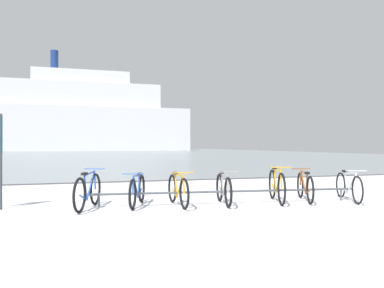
{
  "coord_description": "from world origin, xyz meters",
  "views": [
    {
      "loc": [
        -2.14,
        -3.97,
        1.33
      ],
      "look_at": [
        1.23,
        7.16,
        1.36
      ],
      "focal_mm": 36.05,
      "sensor_mm": 36.0,
      "label": 1
    }
  ],
  "objects_px": {
    "bicycle_6": "(349,186)",
    "bicycle_1": "(137,190)",
    "bicycle_2": "(178,190)",
    "ferry_ship": "(85,118)",
    "bicycle_3": "(224,189)",
    "bicycle_4": "(277,186)",
    "bicycle_0": "(88,191)",
    "bicycle_5": "(305,187)"
  },
  "relations": [
    {
      "from": "bicycle_4",
      "to": "bicycle_5",
      "type": "distance_m",
      "value": 0.74
    },
    {
      "from": "bicycle_4",
      "to": "bicycle_6",
      "type": "relative_size",
      "value": 1.05
    },
    {
      "from": "bicycle_0",
      "to": "bicycle_1",
      "type": "height_order",
      "value": "bicycle_0"
    },
    {
      "from": "bicycle_3",
      "to": "ferry_ship",
      "type": "relative_size",
      "value": 0.03
    },
    {
      "from": "bicycle_0",
      "to": "bicycle_3",
      "type": "relative_size",
      "value": 1.03
    },
    {
      "from": "bicycle_4",
      "to": "bicycle_0",
      "type": "bearing_deg",
      "value": 175.74
    },
    {
      "from": "bicycle_1",
      "to": "bicycle_3",
      "type": "distance_m",
      "value": 1.91
    },
    {
      "from": "bicycle_1",
      "to": "bicycle_4",
      "type": "distance_m",
      "value": 3.21
    },
    {
      "from": "bicycle_0",
      "to": "bicycle_1",
      "type": "distance_m",
      "value": 1.04
    },
    {
      "from": "bicycle_4",
      "to": "bicycle_5",
      "type": "xyz_separation_m",
      "value": [
        0.74,
        -0.02,
        -0.04
      ]
    },
    {
      "from": "bicycle_0",
      "to": "bicycle_6",
      "type": "distance_m",
      "value": 5.99
    },
    {
      "from": "bicycle_2",
      "to": "ferry_ship",
      "type": "height_order",
      "value": "ferry_ship"
    },
    {
      "from": "bicycle_1",
      "to": "bicycle_2",
      "type": "relative_size",
      "value": 0.96
    },
    {
      "from": "bicycle_0",
      "to": "bicycle_3",
      "type": "height_order",
      "value": "bicycle_0"
    },
    {
      "from": "bicycle_0",
      "to": "ferry_ship",
      "type": "relative_size",
      "value": 0.04
    },
    {
      "from": "bicycle_5",
      "to": "bicycle_2",
      "type": "bearing_deg",
      "value": 176.96
    },
    {
      "from": "bicycle_3",
      "to": "ferry_ship",
      "type": "bearing_deg",
      "value": 90.74
    },
    {
      "from": "bicycle_2",
      "to": "bicycle_3",
      "type": "bearing_deg",
      "value": -5.69
    },
    {
      "from": "bicycle_0",
      "to": "bicycle_5",
      "type": "bearing_deg",
      "value": -3.9
    },
    {
      "from": "ferry_ship",
      "to": "bicycle_0",
      "type": "bearing_deg",
      "value": -91.26
    },
    {
      "from": "bicycle_0",
      "to": "bicycle_3",
      "type": "bearing_deg",
      "value": -5.43
    },
    {
      "from": "bicycle_4",
      "to": "bicycle_1",
      "type": "bearing_deg",
      "value": 173.05
    },
    {
      "from": "bicycle_2",
      "to": "ferry_ship",
      "type": "bearing_deg",
      "value": 90.03
    },
    {
      "from": "bicycle_2",
      "to": "bicycle_3",
      "type": "height_order",
      "value": "same"
    },
    {
      "from": "bicycle_4",
      "to": "ferry_ship",
      "type": "height_order",
      "value": "ferry_ship"
    },
    {
      "from": "bicycle_1",
      "to": "bicycle_3",
      "type": "bearing_deg",
      "value": -10.57
    },
    {
      "from": "bicycle_2",
      "to": "bicycle_4",
      "type": "bearing_deg",
      "value": -3.43
    },
    {
      "from": "bicycle_6",
      "to": "bicycle_1",
      "type": "bearing_deg",
      "value": 171.79
    },
    {
      "from": "bicycle_1",
      "to": "bicycle_4",
      "type": "height_order",
      "value": "bicycle_4"
    },
    {
      "from": "bicycle_2",
      "to": "ferry_ship",
      "type": "distance_m",
      "value": 84.03
    },
    {
      "from": "ferry_ship",
      "to": "bicycle_3",
      "type": "bearing_deg",
      "value": -89.26
    },
    {
      "from": "bicycle_2",
      "to": "bicycle_4",
      "type": "xyz_separation_m",
      "value": [
        2.33,
        -0.14,
        0.04
      ]
    },
    {
      "from": "bicycle_2",
      "to": "bicycle_3",
      "type": "relative_size",
      "value": 1.03
    },
    {
      "from": "bicycle_0",
      "to": "bicycle_1",
      "type": "relative_size",
      "value": 1.04
    },
    {
      "from": "bicycle_0",
      "to": "bicycle_4",
      "type": "xyz_separation_m",
      "value": [
        4.23,
        -0.31,
        0.01
      ]
    },
    {
      "from": "bicycle_3",
      "to": "bicycle_6",
      "type": "distance_m",
      "value": 3.06
    },
    {
      "from": "bicycle_0",
      "to": "bicycle_1",
      "type": "xyz_separation_m",
      "value": [
        1.04,
        0.07,
        -0.03
      ]
    },
    {
      "from": "bicycle_3",
      "to": "bicycle_5",
      "type": "height_order",
      "value": "bicycle_3"
    },
    {
      "from": "bicycle_4",
      "to": "ferry_ship",
      "type": "relative_size",
      "value": 0.04
    },
    {
      "from": "bicycle_0",
      "to": "bicycle_5",
      "type": "distance_m",
      "value": 4.97
    },
    {
      "from": "bicycle_4",
      "to": "ferry_ship",
      "type": "bearing_deg",
      "value": 91.63
    },
    {
      "from": "bicycle_1",
      "to": "bicycle_6",
      "type": "relative_size",
      "value": 0.97
    }
  ]
}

